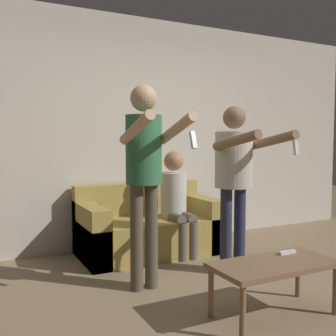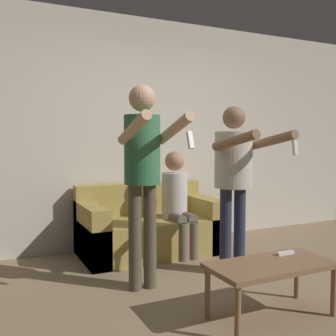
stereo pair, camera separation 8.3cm
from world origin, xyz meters
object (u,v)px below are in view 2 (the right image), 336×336
couch (149,229)px  remote_on_table (285,253)px  person_seated (177,199)px  coffee_table (271,269)px  person_standing_left (143,163)px  person_standing_right (235,169)px

couch → remote_on_table: size_ratio=10.07×
person_seated → remote_on_table: bearing=-85.6°
coffee_table → remote_on_table: bearing=26.0°
couch → remote_on_table: bearing=-77.3°
couch → person_seated: (0.27, -0.16, 0.35)m
coffee_table → person_seated: bearing=86.4°
person_standing_left → person_standing_right: (0.91, -0.00, -0.07)m
person_standing_right → coffee_table: bearing=-108.5°
person_standing_right → person_seated: person_standing_right is taller
remote_on_table → person_seated: bearing=94.4°
couch → person_standing_left: bearing=-115.0°
person_standing_right → coffee_table: size_ratio=1.73×
remote_on_table → couch: bearing=102.7°
couch → coffee_table: couch is taller
person_standing_right → person_seated: size_ratio=1.38×
couch → person_seated: 0.47m
person_standing_right → person_seated: 0.92m
couch → person_standing_left: person_standing_left is taller
coffee_table → remote_on_table: remote_on_table is taller
person_standing_left → remote_on_table: size_ratio=11.38×
couch → person_standing_right: (0.46, -0.98, 0.73)m
coffee_table → couch: bearing=95.1°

